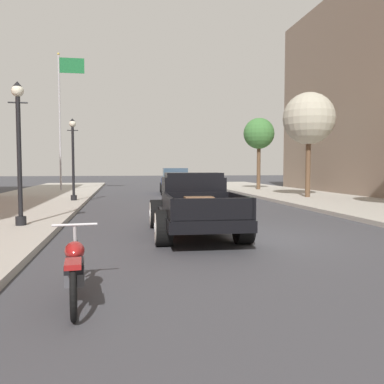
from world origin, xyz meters
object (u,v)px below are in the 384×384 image
(hotrod_truck_black, at_px, (193,204))
(car_background_blue, at_px, (175,182))
(street_lamp_near, at_px, (19,142))
(street_tree_second, at_px, (309,119))
(street_tree_third, at_px, (259,134))
(street_lamp_far, at_px, (73,153))
(flagpole, at_px, (63,107))
(motorcycle_parked, at_px, (75,267))

(hotrod_truck_black, bearing_deg, car_background_blue, 84.41)
(hotrod_truck_black, relative_size, car_background_blue, 1.13)
(car_background_blue, xyz_separation_m, street_lamp_near, (-6.07, -14.47, 1.62))
(hotrod_truck_black, distance_m, street_tree_second, 12.81)
(street_tree_second, height_order, street_tree_third, street_tree_second)
(street_lamp_far, relative_size, flagpole, 0.42)
(hotrod_truck_black, distance_m, car_background_blue, 15.75)
(hotrod_truck_black, height_order, car_background_blue, car_background_blue)
(flagpole, bearing_deg, street_lamp_far, -79.65)
(street_lamp_near, xyz_separation_m, flagpole, (-1.15, 17.00, 3.39))
(street_lamp_far, bearing_deg, flagpole, 100.35)
(motorcycle_parked, relative_size, street_tree_third, 0.42)
(hotrod_truck_black, height_order, street_tree_third, street_tree_third)
(street_lamp_far, height_order, street_tree_third, street_tree_third)
(street_tree_third, bearing_deg, street_lamp_near, -127.66)
(street_lamp_far, bearing_deg, motorcycle_parked, -83.49)
(street_tree_second, bearing_deg, street_lamp_far, -179.56)
(street_tree_second, relative_size, street_tree_third, 1.09)
(street_tree_second, xyz_separation_m, street_tree_third, (-0.12, 7.44, -0.20))
(hotrod_truck_black, distance_m, street_lamp_near, 4.97)
(motorcycle_parked, relative_size, street_tree_second, 0.39)
(street_tree_third, bearing_deg, street_lamp_far, -147.33)
(hotrod_truck_black, height_order, motorcycle_parked, hotrod_truck_black)
(street_lamp_far, bearing_deg, street_lamp_near, -93.11)
(motorcycle_parked, distance_m, car_background_blue, 21.05)
(car_background_blue, relative_size, street_tree_second, 0.81)
(car_background_blue, height_order, flagpole, flagpole)
(street_lamp_near, height_order, street_lamp_far, same)
(hotrod_truck_black, relative_size, street_tree_third, 1.00)
(motorcycle_parked, height_order, street_lamp_near, street_lamp_near)
(flagpole, bearing_deg, car_background_blue, -19.33)
(hotrod_truck_black, relative_size, motorcycle_parked, 2.35)
(street_tree_third, bearing_deg, motorcycle_parked, -114.64)
(motorcycle_parked, relative_size, street_lamp_near, 0.55)
(hotrod_truck_black, bearing_deg, flagpole, 107.34)
(motorcycle_parked, bearing_deg, street_tree_second, 54.96)
(flagpole, xyz_separation_m, street_tree_second, (13.46, -8.63, -1.55))
(street_lamp_near, distance_m, flagpole, 17.37)
(car_background_blue, xyz_separation_m, flagpole, (-7.22, 2.53, 5.00))
(hotrod_truck_black, xyz_separation_m, street_lamp_near, (-4.54, 1.21, 1.63))
(hotrod_truck_black, distance_m, street_tree_third, 18.95)
(flagpole, height_order, street_tree_third, flagpole)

